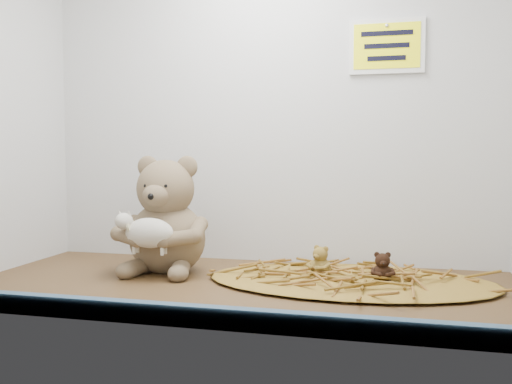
% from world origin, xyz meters
% --- Properties ---
extents(alcove_shell, '(1.20, 0.60, 0.90)m').
position_xyz_m(alcove_shell, '(0.00, 0.09, 0.45)').
color(alcove_shell, '#433017').
rests_on(alcove_shell, ground).
extents(front_rail, '(1.19, 0.02, 0.04)m').
position_xyz_m(front_rail, '(0.00, -0.29, 0.02)').
color(front_rail, '#3E5F77').
rests_on(front_rail, shelf_floor).
extents(straw_bed, '(0.64, 0.37, 0.01)m').
position_xyz_m(straw_bed, '(0.23, 0.09, 0.01)').
color(straw_bed, brown).
rests_on(straw_bed, shelf_floor).
extents(main_teddy, '(0.23, 0.24, 0.28)m').
position_xyz_m(main_teddy, '(-0.21, 0.11, 0.14)').
color(main_teddy, '#776649').
rests_on(main_teddy, shelf_floor).
extents(toy_lamb, '(0.15, 0.09, 0.10)m').
position_xyz_m(toy_lamb, '(-0.21, 0.01, 0.11)').
color(toy_lamb, silver).
rests_on(toy_lamb, main_teddy).
extents(mini_teddy_tan, '(0.08, 0.08, 0.07)m').
position_xyz_m(mini_teddy_tan, '(0.17, 0.10, 0.05)').
color(mini_teddy_tan, olive).
rests_on(mini_teddy_tan, straw_bed).
extents(mini_teddy_brown, '(0.06, 0.06, 0.07)m').
position_xyz_m(mini_teddy_brown, '(0.30, 0.08, 0.05)').
color(mini_teddy_brown, black).
rests_on(mini_teddy_brown, straw_bed).
extents(wall_sign, '(0.16, 0.01, 0.11)m').
position_xyz_m(wall_sign, '(0.30, 0.29, 0.55)').
color(wall_sign, '#FFFD0D').
rests_on(wall_sign, back_wall).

